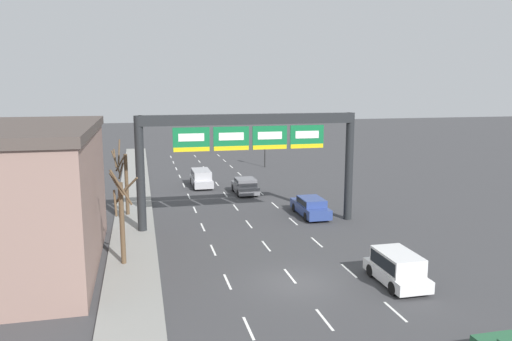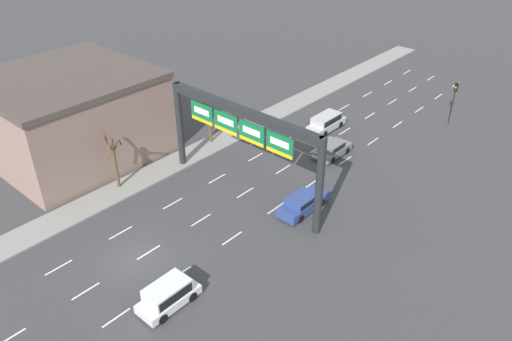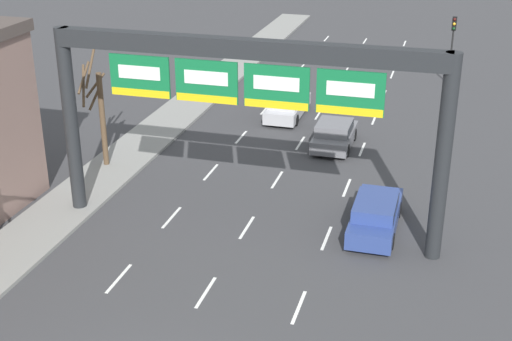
% 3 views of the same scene
% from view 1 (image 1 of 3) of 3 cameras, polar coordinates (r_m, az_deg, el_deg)
% --- Properties ---
extents(ground_plane, '(220.00, 220.00, 0.00)m').
position_cam_1_polar(ground_plane, '(25.69, 4.57, -12.75)').
color(ground_plane, '#3D3D3F').
extents(sidewalk_left, '(2.80, 110.00, 0.15)m').
position_cam_1_polar(sidewalk_left, '(24.60, -14.04, -13.89)').
color(sidewalk_left, gray).
rests_on(sidewalk_left, ground_plane).
extents(lane_dashes, '(6.72, 67.00, 0.01)m').
position_cam_1_polar(lane_dashes, '(38.09, -1.63, -5.14)').
color(lane_dashes, white).
rests_on(lane_dashes, ground_plane).
extents(sign_gantry, '(15.39, 0.70, 7.84)m').
position_cam_1_polar(sign_gantry, '(34.25, -0.72, 3.18)').
color(sign_gantry, '#232628').
rests_on(sign_gantry, ground_plane).
extents(suv_silver, '(1.83, 4.67, 1.64)m').
position_cam_1_polar(suv_silver, '(48.74, -6.28, -0.77)').
color(suv_silver, '#B7B7BC').
rests_on(suv_silver, ground_plane).
extents(car_grey, '(1.91, 4.02, 1.44)m').
position_cam_1_polar(car_grey, '(45.32, -1.24, -1.72)').
color(car_grey, slate).
rests_on(car_grey, ground_plane).
extents(suv_white, '(1.82, 3.91, 1.65)m').
position_cam_1_polar(suv_white, '(26.15, 15.82, -10.52)').
color(suv_white, silver).
rests_on(suv_white, ground_plane).
extents(car_blue, '(1.80, 4.70, 1.43)m').
position_cam_1_polar(car_blue, '(37.96, 6.27, -4.06)').
color(car_blue, navy).
rests_on(car_blue, ground_plane).
extents(traffic_light_near_gantry, '(0.30, 0.35, 4.52)m').
position_cam_1_polar(traffic_light_near_gantry, '(59.48, 1.03, 3.46)').
color(traffic_light_near_gantry, black).
rests_on(traffic_light_near_gantry, ground_plane).
extents(tree_bare_closest, '(1.18, 1.81, 5.65)m').
position_cam_1_polar(tree_bare_closest, '(38.45, -14.82, -0.82)').
color(tree_bare_closest, brown).
rests_on(tree_bare_closest, sidewalk_left).
extents(tree_bare_second, '(1.53, 1.59, 5.34)m').
position_cam_1_polar(tree_bare_second, '(27.98, -15.09, -4.92)').
color(tree_bare_second, brown).
rests_on(tree_bare_second, sidewalk_left).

